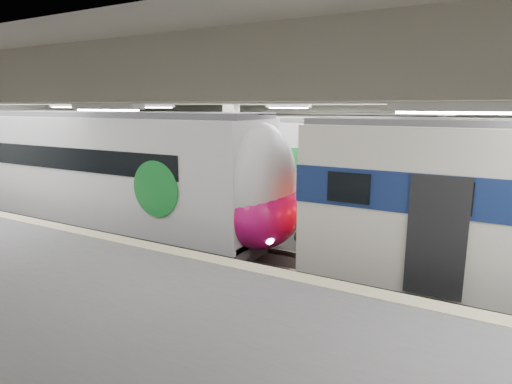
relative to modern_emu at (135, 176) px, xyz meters
The scene contains 3 objects.
station_hall 5.83m from the modern_emu, 17.57° to the right, with size 36.00×24.00×5.75m.
modern_emu is the anchor object (origin of this frame).
far_train 5.50m from the modern_emu, 92.04° to the left, with size 14.05×3.09×4.47m.
Camera 1 is at (6.45, -11.76, 4.97)m, focal length 30.00 mm.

